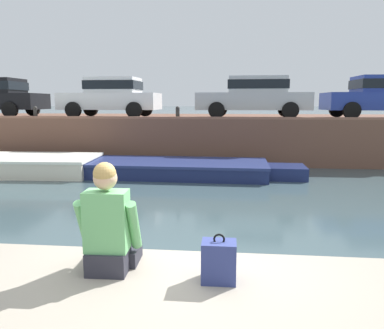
{
  "coord_description": "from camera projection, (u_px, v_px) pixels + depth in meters",
  "views": [
    {
      "loc": [
        0.45,
        -3.48,
        2.27
      ],
      "look_at": [
        -0.24,
        3.38,
        1.12
      ],
      "focal_mm": 35.0,
      "sensor_mm": 36.0,
      "label": 1
    }
  ],
  "objects": [
    {
      "name": "mooring_bollard_mid",
      "position": [
        178.0,
        112.0,
        13.37
      ],
      "size": [
        0.15,
        0.15,
        0.45
      ],
      "color": "#2D2B28",
      "rests_on": "far_quay_wall"
    },
    {
      "name": "boat_moored_central_navy",
      "position": [
        182.0,
        169.0,
        11.63
      ],
      "size": [
        6.97,
        2.2,
        0.46
      ],
      "color": "navy",
      "rests_on": "ground"
    },
    {
      "name": "far_wall_coping",
      "position": [
        217.0,
        118.0,
        13.14
      ],
      "size": [
        60.0,
        0.24,
        0.08
      ],
      "primitive_type": "cube",
      "color": "brown",
      "rests_on": "far_quay_wall"
    },
    {
      "name": "car_right_inner_blue",
      "position": [
        379.0,
        95.0,
        13.81
      ],
      "size": [
        3.83,
        2.0,
        1.54
      ],
      "color": "#233893",
      "rests_on": "far_quay_wall"
    },
    {
      "name": "car_centre_silver",
      "position": [
        255.0,
        95.0,
        14.26
      ],
      "size": [
        4.32,
        2.05,
        1.54
      ],
      "color": "#B7BABC",
      "rests_on": "far_quay_wall"
    },
    {
      "name": "far_quay_wall",
      "position": [
        219.0,
        136.0,
        16.11
      ],
      "size": [
        60.0,
        6.0,
        1.68
      ],
      "primitive_type": "cube",
      "color": "brown",
      "rests_on": "ground"
    },
    {
      "name": "bottle_drink",
      "position": [
        103.0,
        254.0,
        3.38
      ],
      "size": [
        0.06,
        0.06,
        0.2
      ],
      "color": "#E07F6B",
      "rests_on": "near_quay"
    },
    {
      "name": "backpack_on_ledge",
      "position": [
        219.0,
        261.0,
        3.06
      ],
      "size": [
        0.28,
        0.24,
        0.41
      ],
      "color": "navy",
      "rests_on": "near_quay"
    },
    {
      "name": "boat_moored_west_cream",
      "position": [
        1.0,
        165.0,
        11.98
      ],
      "size": [
        6.64,
        2.42,
        0.57
      ],
      "color": "silver",
      "rests_on": "ground"
    },
    {
      "name": "ground_plane",
      "position": [
        209.0,
        202.0,
        8.57
      ],
      "size": [
        400.0,
        400.0,
        0.0
      ],
      "primitive_type": "plane",
      "color": "#3D5156"
    },
    {
      "name": "person_seated_left",
      "position": [
        109.0,
        229.0,
        3.22
      ],
      "size": [
        0.54,
        0.53,
        0.97
      ],
      "color": "#282833",
      "rests_on": "near_quay"
    },
    {
      "name": "mooring_bollard_west",
      "position": [
        35.0,
        112.0,
        13.9
      ],
      "size": [
        0.15,
        0.15,
        0.45
      ],
      "color": "#2D2B28",
      "rests_on": "far_quay_wall"
    },
    {
      "name": "car_left_inner_white",
      "position": [
        112.0,
        96.0,
        14.81
      ],
      "size": [
        3.85,
        1.97,
        1.54
      ],
      "color": "white",
      "rests_on": "far_quay_wall"
    }
  ]
}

